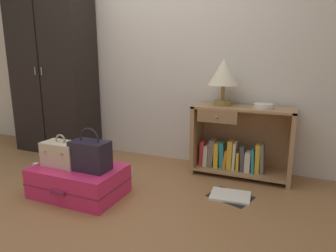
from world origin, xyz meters
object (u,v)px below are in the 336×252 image
bottle (37,175)px  wardrobe (53,70)px  suitcase_large (79,181)px  train_case (62,154)px  bookshelf (239,143)px  table_lamp (224,74)px  open_book_on_floor (230,196)px  bowl (263,106)px  handbag (90,155)px

bottle → wardrobe: bearing=122.7°
suitcase_large → train_case: (-0.15, -0.02, 0.23)m
bookshelf → table_lamp: size_ratio=2.10×
table_lamp → open_book_on_floor: (0.23, -0.55, -1.00)m
bottle → bowl: bearing=27.4°
wardrobe → bowl: 2.51m
train_case → bottle: (-0.35, 0.04, -0.26)m
wardrobe → suitcase_large: 1.71m
table_lamp → bottle: 2.02m
wardrobe → table_lamp: bearing=1.7°
bowl → train_case: 1.87m
wardrobe → bowl: bearing=0.6°
table_lamp → bowl: (0.40, -0.04, -0.29)m
wardrobe → open_book_on_floor: (2.32, -0.49, -1.00)m
train_case → open_book_on_floor: (1.36, 0.49, -0.35)m
wardrobe → handbag: (1.25, -0.97, -0.63)m
wardrobe → bottle: size_ratio=9.66×
wardrobe → bowl: wardrobe is taller
wardrobe → bottle: 1.45m
bookshelf → bowl: bowl is taller
suitcase_large → bottle: bearing=178.7°
wardrobe → train_case: bearing=-45.6°
table_lamp → train_case: size_ratio=1.41×
suitcase_large → bottle: (-0.50, 0.01, -0.03)m
bookshelf → handbag: (-1.03, -1.02, 0.05)m
bowl → handbag: bearing=-141.2°
bookshelf → bottle: bearing=-149.3°
bookshelf → train_case: bearing=-142.0°
table_lamp → bottle: (-1.49, -1.01, -0.91)m
table_lamp → handbag: table_lamp is taller
bookshelf → suitcase_large: 1.56m
bottle → bookshelf: bearing=30.7°
wardrobe → suitcase_large: (1.11, -0.96, -0.88)m
train_case → wardrobe: bearing=134.4°
wardrobe → bookshelf: wardrobe is taller
wardrobe → open_book_on_floor: bearing=-11.9°
bookshelf → bowl: 0.45m
wardrobe → table_lamp: 2.10m
handbag → bottle: size_ratio=1.71×
bowl → wardrobe: bearing=-179.4°
open_book_on_floor → handbag: bearing=-155.9°
suitcase_large → open_book_on_floor: (1.21, 0.47, -0.12)m
suitcase_large → bookshelf: bearing=40.6°
wardrobe → bookshelf: 2.38m
bottle → open_book_on_floor: (1.71, 0.46, -0.09)m
open_book_on_floor → bottle: bearing=-165.0°
table_lamp → handbag: (-0.84, -1.03, -0.63)m
open_book_on_floor → suitcase_large: bearing=-158.8°
bookshelf → train_case: 1.67m
bowl → handbag: bowl is taller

